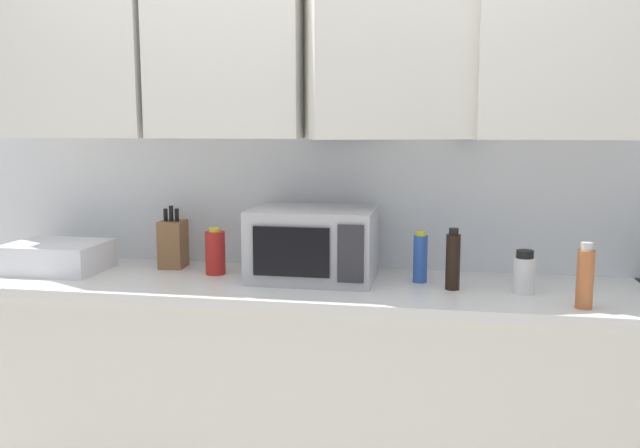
# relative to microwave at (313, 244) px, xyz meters

# --- Properties ---
(wall_back_with_cabinets) EXTENTS (3.45, 0.51, 2.60)m
(wall_back_with_cabinets) POSITION_rel_microwave_xyz_m (-0.04, 0.17, 0.54)
(wall_back_with_cabinets) COLOR white
(wall_back_with_cabinets) RESTS_ON ground_plane
(counter_run) EXTENTS (2.58, 0.63, 0.90)m
(counter_run) POSITION_rel_microwave_xyz_m (-0.04, -0.05, -0.59)
(counter_run) COLOR white
(counter_run) RESTS_ON ground_plane
(microwave) EXTENTS (0.48, 0.37, 0.28)m
(microwave) POSITION_rel_microwave_xyz_m (0.00, 0.00, 0.00)
(microwave) COLOR #B7B7BC
(microwave) RESTS_ON counter_run
(dish_rack) EXTENTS (0.38, 0.30, 0.12)m
(dish_rack) POSITION_rel_microwave_xyz_m (-1.07, -0.05, -0.08)
(dish_rack) COLOR silver
(dish_rack) RESTS_ON counter_run
(knife_block) EXTENTS (0.11, 0.13, 0.27)m
(knife_block) POSITION_rel_microwave_xyz_m (-0.63, 0.10, -0.04)
(knife_block) COLOR brown
(knife_block) RESTS_ON counter_run
(bottle_spice_jar) EXTENTS (0.06, 0.06, 0.22)m
(bottle_spice_jar) POSITION_rel_microwave_xyz_m (0.96, -0.26, -0.03)
(bottle_spice_jar) COLOR #BC6638
(bottle_spice_jar) RESTS_ON counter_run
(bottle_soy_dark) EXTENTS (0.05, 0.05, 0.23)m
(bottle_soy_dark) POSITION_rel_microwave_xyz_m (0.54, -0.08, -0.03)
(bottle_soy_dark) COLOR black
(bottle_soy_dark) RESTS_ON counter_run
(bottle_red_sauce) EXTENTS (0.08, 0.08, 0.19)m
(bottle_red_sauce) POSITION_rel_microwave_xyz_m (-0.41, 0.01, -0.05)
(bottle_red_sauce) COLOR red
(bottle_red_sauce) RESTS_ON counter_run
(bottle_blue_cleaner) EXTENTS (0.05, 0.05, 0.20)m
(bottle_blue_cleaner) POSITION_rel_microwave_xyz_m (0.42, 0.02, -0.04)
(bottle_blue_cleaner) COLOR #2D56B7
(bottle_blue_cleaner) RESTS_ON counter_run
(bottle_white_jar) EXTENTS (0.08, 0.08, 0.16)m
(bottle_white_jar) POSITION_rel_microwave_xyz_m (0.79, -0.09, -0.07)
(bottle_white_jar) COLOR white
(bottle_white_jar) RESTS_ON counter_run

